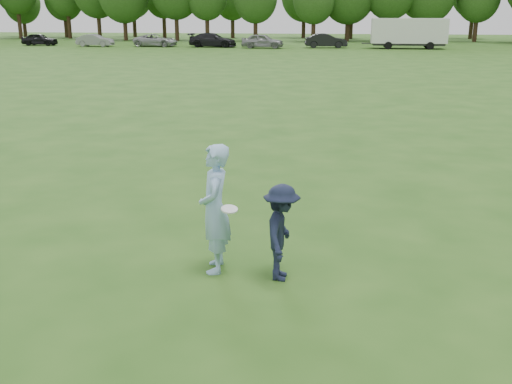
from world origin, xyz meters
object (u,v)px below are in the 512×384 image
at_px(car_f, 326,41).
at_px(cargo_trailer, 409,32).
at_px(car_a, 40,39).
at_px(car_b, 95,40).
at_px(car_c, 156,40).
at_px(car_d, 213,40).
at_px(thrower, 215,209).
at_px(car_e, 263,41).
at_px(defender, 282,233).

height_order(car_f, cargo_trailer, cargo_trailer).
bearing_deg(car_a, car_f, -90.36).
relative_size(car_a, car_b, 0.98).
bearing_deg(car_c, car_a, 93.43).
height_order(car_a, car_c, car_a).
xyz_separation_m(car_a, car_c, (14.31, -0.27, -0.01)).
height_order(car_d, cargo_trailer, cargo_trailer).
distance_m(car_a, car_c, 14.31).
distance_m(thrower, car_e, 58.85).
bearing_deg(defender, car_f, 2.37).
relative_size(car_e, car_f, 0.99).
bearing_deg(thrower, car_b, -164.45).
height_order(car_a, car_f, car_f).
bearing_deg(car_b, car_f, -85.52).
height_order(defender, car_a, defender).
bearing_deg(defender, car_d, 14.40).
relative_size(thrower, car_f, 0.45).
relative_size(car_a, car_c, 0.82).
distance_m(defender, car_b, 64.98).
bearing_deg(thrower, car_c, -170.60).
bearing_deg(defender, cargo_trailer, -6.11).
bearing_deg(car_d, car_b, 96.83).
relative_size(car_d, cargo_trailer, 0.60).
xyz_separation_m(car_e, cargo_trailer, (15.84, 1.16, 0.99)).
bearing_deg(car_b, cargo_trailer, -86.79).
bearing_deg(car_b, thrower, -154.28).
distance_m(car_b, car_c, 7.00).
bearing_deg(car_a, cargo_trailer, -90.88).
relative_size(car_a, cargo_trailer, 0.46).
xyz_separation_m(thrower, car_c, (-18.94, 59.85, -0.37)).
height_order(car_c, car_f, car_f).
bearing_deg(defender, car_a, 31.51).
relative_size(defender, car_d, 0.29).
height_order(car_a, car_b, car_a).
height_order(thrower, cargo_trailer, cargo_trailer).
xyz_separation_m(car_e, car_f, (6.92, 1.56, -0.02)).
bearing_deg(car_a, car_c, -91.35).
distance_m(car_a, car_b, 7.46).
bearing_deg(thrower, car_a, -159.22).
xyz_separation_m(car_b, cargo_trailer, (35.36, 0.74, 1.08)).
relative_size(thrower, car_e, 0.46).
relative_size(defender, car_a, 0.38).
bearing_deg(car_b, car_a, 82.80).
bearing_deg(cargo_trailer, car_b, -178.80).
height_order(car_a, car_d, car_d).
relative_size(car_c, car_d, 0.93).
bearing_deg(car_d, defender, -163.67).
relative_size(thrower, car_b, 0.51).
height_order(car_b, car_f, car_f).
bearing_deg(car_e, thrower, -171.03).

